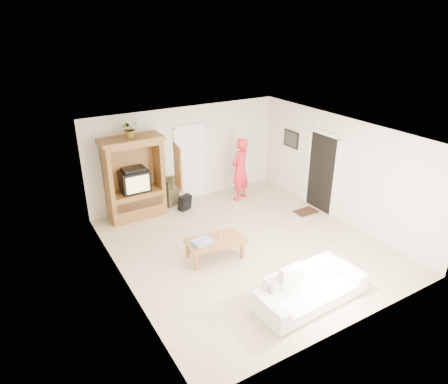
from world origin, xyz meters
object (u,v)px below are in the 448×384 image
at_px(man, 240,169).
at_px(armoire, 136,183).
at_px(sofa, 311,288).
at_px(coffee_table, 215,242).

bearing_deg(man, armoire, -32.48).
bearing_deg(sofa, man, 70.75).
relative_size(armoire, sofa, 1.00).
xyz_separation_m(armoire, man, (2.82, -0.46, -0.02)).
distance_m(armoire, man, 2.86).
distance_m(sofa, coffee_table, 2.26).
bearing_deg(coffee_table, man, 53.99).
distance_m(armoire, sofa, 5.12).
distance_m(armoire, coffee_table, 2.87).
bearing_deg(armoire, man, -9.21).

